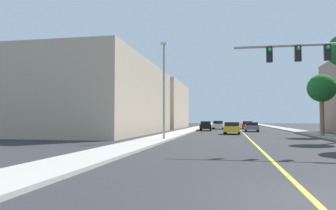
{
  "coord_description": "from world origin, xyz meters",
  "views": [
    {
      "loc": [
        -1.79,
        -7.35,
        1.76
      ],
      "look_at": [
        -7.38,
        21.83,
        3.09
      ],
      "focal_mm": 34.01,
      "sensor_mm": 36.0,
      "label": 1
    }
  ],
  "objects_px": {
    "car_black": "(206,126)",
    "car_yellow": "(232,128)",
    "palm_far": "(322,89)",
    "car_red": "(248,125)",
    "car_white": "(218,125)",
    "street_lamp": "(164,85)",
    "car_gray": "(252,127)"
  },
  "relations": [
    {
      "from": "car_yellow",
      "to": "car_red",
      "type": "distance_m",
      "value": 22.45
    },
    {
      "from": "palm_far",
      "to": "car_red",
      "type": "bearing_deg",
      "value": 101.97
    },
    {
      "from": "car_white",
      "to": "car_red",
      "type": "xyz_separation_m",
      "value": [
        5.27,
        2.7,
        -0.03
      ]
    },
    {
      "from": "palm_far",
      "to": "car_red",
      "type": "distance_m",
      "value": 27.78
    },
    {
      "from": "car_white",
      "to": "car_red",
      "type": "distance_m",
      "value": 5.92
    },
    {
      "from": "car_black",
      "to": "car_red",
      "type": "bearing_deg",
      "value": -123.54
    },
    {
      "from": "street_lamp",
      "to": "car_gray",
      "type": "xyz_separation_m",
      "value": [
        8.47,
        21.34,
        -3.87
      ]
    },
    {
      "from": "palm_far",
      "to": "car_yellow",
      "type": "height_order",
      "value": "palm_far"
    },
    {
      "from": "car_gray",
      "to": "palm_far",
      "type": "bearing_deg",
      "value": -64.27
    },
    {
      "from": "car_red",
      "to": "palm_far",
      "type": "bearing_deg",
      "value": -75.19
    },
    {
      "from": "street_lamp",
      "to": "car_white",
      "type": "distance_m",
      "value": 32.73
    },
    {
      "from": "palm_far",
      "to": "car_red",
      "type": "height_order",
      "value": "palm_far"
    },
    {
      "from": "car_black",
      "to": "car_white",
      "type": "xyz_separation_m",
      "value": [
        1.63,
        8.61,
        -0.0
      ]
    },
    {
      "from": "car_white",
      "to": "car_gray",
      "type": "bearing_deg",
      "value": -63.62
    },
    {
      "from": "street_lamp",
      "to": "car_black",
      "type": "xyz_separation_m",
      "value": [
        1.74,
        23.72,
        -3.81
      ]
    },
    {
      "from": "palm_far",
      "to": "car_yellow",
      "type": "xyz_separation_m",
      "value": [
        -8.72,
        4.64,
        -4.04
      ]
    },
    {
      "from": "car_black",
      "to": "palm_far",
      "type": "bearing_deg",
      "value": 126.83
    },
    {
      "from": "car_yellow",
      "to": "car_red",
      "type": "xyz_separation_m",
      "value": [
        3.01,
        22.25,
        -0.02
      ]
    },
    {
      "from": "street_lamp",
      "to": "palm_far",
      "type": "height_order",
      "value": "street_lamp"
    },
    {
      "from": "palm_far",
      "to": "car_black",
      "type": "height_order",
      "value": "palm_far"
    },
    {
      "from": "palm_far",
      "to": "car_white",
      "type": "bearing_deg",
      "value": 114.4
    },
    {
      "from": "car_yellow",
      "to": "car_white",
      "type": "distance_m",
      "value": 19.68
    },
    {
      "from": "street_lamp",
      "to": "car_red",
      "type": "distance_m",
      "value": 36.29
    },
    {
      "from": "street_lamp",
      "to": "palm_far",
      "type": "relative_size",
      "value": 1.31
    },
    {
      "from": "car_red",
      "to": "car_yellow",
      "type": "bearing_deg",
      "value": -94.88
    },
    {
      "from": "street_lamp",
      "to": "car_white",
      "type": "bearing_deg",
      "value": 84.05
    },
    {
      "from": "palm_far",
      "to": "car_white",
      "type": "distance_m",
      "value": 26.86
    },
    {
      "from": "street_lamp",
      "to": "car_black",
      "type": "bearing_deg",
      "value": 85.82
    },
    {
      "from": "car_red",
      "to": "car_black",
      "type": "bearing_deg",
      "value": -118.56
    },
    {
      "from": "car_black",
      "to": "car_yellow",
      "type": "bearing_deg",
      "value": 107.41
    },
    {
      "from": "car_black",
      "to": "car_red",
      "type": "xyz_separation_m",
      "value": [
        6.9,
        11.31,
        -0.03
      ]
    },
    {
      "from": "car_white",
      "to": "street_lamp",
      "type": "bearing_deg",
      "value": -94.45
    }
  ]
}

